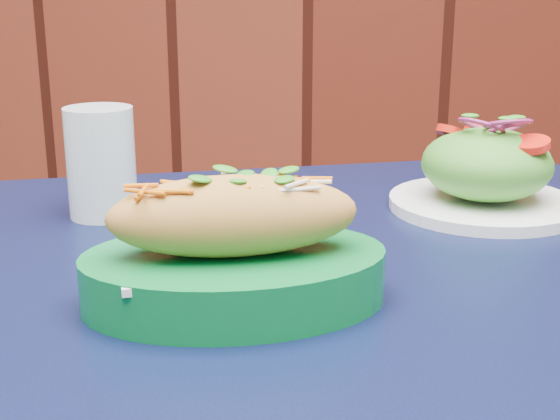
{
  "coord_description": "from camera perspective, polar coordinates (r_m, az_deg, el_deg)",
  "views": [
    {
      "loc": [
        0.13,
        0.7,
        0.99
      ],
      "look_at": [
        0.08,
        1.29,
        0.81
      ],
      "focal_mm": 50.0,
      "sensor_mm": 36.0,
      "label": 1
    }
  ],
  "objects": [
    {
      "name": "banh_mi_basket",
      "position": [
        0.59,
        -3.37,
        -3.06
      ],
      "size": [
        0.26,
        0.21,
        0.11
      ],
      "rotation": [
        0.0,
        0.0,
        0.26
      ],
      "color": "#07682A",
      "rests_on": "cafe_table"
    },
    {
      "name": "water_glass",
      "position": [
        0.82,
        -12.95,
        3.4
      ],
      "size": [
        0.07,
        0.07,
        0.11
      ],
      "primitive_type": "cylinder",
      "color": "silver",
      "rests_on": "cafe_table"
    },
    {
      "name": "cafe_table",
      "position": [
        0.68,
        4.14,
        -11.94
      ],
      "size": [
        1.0,
        1.0,
        0.75
      ],
      "rotation": [
        0.0,
        0.0,
        0.3
      ],
      "color": "black",
      "rests_on": "ground"
    },
    {
      "name": "salad_plate",
      "position": [
        0.86,
        14.83,
        2.66
      ],
      "size": [
        0.2,
        0.2,
        0.1
      ],
      "rotation": [
        0.0,
        0.0,
        0.24
      ],
      "color": "white",
      "rests_on": "cafe_table"
    }
  ]
}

